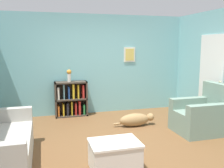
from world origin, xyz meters
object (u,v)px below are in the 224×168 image
object	(u,v)px
coffee_table	(115,155)
recliner_chair	(203,115)
bookshelf	(71,100)
vase	(69,75)
dog	(136,120)

from	to	relation	value
coffee_table	recliner_chair	bearing A→B (deg)	24.96
bookshelf	recliner_chair	xyz separation A→B (m)	(2.50, -1.96, -0.07)
vase	recliner_chair	bearing A→B (deg)	-37.49
coffee_table	vase	world-z (taller)	vase
bookshelf	dog	bearing A→B (deg)	-43.39
dog	vase	world-z (taller)	vase
recliner_chair	vase	world-z (taller)	vase
recliner_chair	dog	bearing A→B (deg)	148.57
coffee_table	vase	xyz separation A→B (m)	(-0.32, 2.98, 0.84)
recliner_chair	coffee_table	bearing A→B (deg)	-155.04
bookshelf	coffee_table	size ratio (longest dim) A/B	1.24
coffee_table	vase	size ratio (longest dim) A/B	2.35
recliner_chair	coffee_table	xyz separation A→B (m)	(-2.22, -1.03, -0.13)
dog	vase	xyz separation A→B (m)	(-1.33, 1.21, 0.92)
bookshelf	recliner_chair	world-z (taller)	recliner_chair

